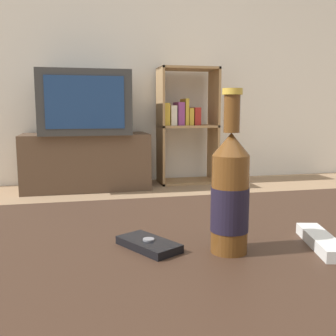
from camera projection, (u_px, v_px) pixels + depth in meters
The scene contains 8 objects.
back_wall at pixel (100, 37), 3.47m from camera, with size 8.00×0.05×2.60m.
coffee_table at pixel (206, 277), 0.69m from camera, with size 1.29×0.81×0.43m.
tv_stand at pixel (86, 161), 3.30m from camera, with size 1.03×0.45×0.46m.
television at pixel (85, 103), 3.23m from camera, with size 0.71×0.60×0.50m.
bookshelf at pixel (185, 122), 3.53m from camera, with size 0.52×0.30×1.03m.
beer_bottle at pixel (230, 194), 0.65m from camera, with size 0.06×0.06×0.27m.
cell_phone at pixel (149, 244), 0.68m from camera, with size 0.11×0.13×0.02m.
remote_control at pixel (321, 241), 0.68m from camera, with size 0.08×0.16×0.02m.
Camera 1 is at (-0.21, -0.62, 0.67)m, focal length 42.00 mm.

